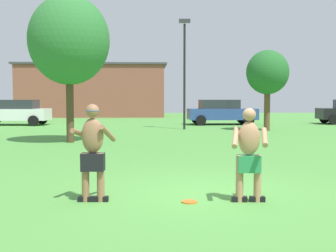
{
  "coord_description": "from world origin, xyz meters",
  "views": [
    {
      "loc": [
        -1.11,
        -8.16,
        1.8
      ],
      "look_at": [
        -0.72,
        0.47,
        1.23
      ],
      "focal_mm": 48.14,
      "sensor_mm": 36.0,
      "label": 1
    }
  ],
  "objects_px": {
    "player_in_green": "(249,153)",
    "frisbee": "(189,202)",
    "player_with_cap": "(93,148)",
    "car_blue_far_end": "(221,112)",
    "tree_right_field": "(69,41)",
    "tree_left_field": "(268,73)",
    "car_white_near_post": "(15,112)",
    "lamp_post": "(184,62)"
  },
  "relations": [
    {
      "from": "car_blue_far_end",
      "to": "car_white_near_post",
      "type": "bearing_deg",
      "value": 179.91
    },
    {
      "from": "player_in_green",
      "to": "lamp_post",
      "type": "xyz_separation_m",
      "value": [
        0.28,
        16.81,
        2.77
      ]
    },
    {
      "from": "frisbee",
      "to": "tree_left_field",
      "type": "xyz_separation_m",
      "value": [
        5.53,
        15.72,
        3.0
      ]
    },
    {
      "from": "player_in_green",
      "to": "tree_right_field",
      "type": "relative_size",
      "value": 0.28
    },
    {
      "from": "player_with_cap",
      "to": "lamp_post",
      "type": "relative_size",
      "value": 0.28
    },
    {
      "from": "player_with_cap",
      "to": "car_blue_far_end",
      "type": "relative_size",
      "value": 0.39
    },
    {
      "from": "player_in_green",
      "to": "car_white_near_post",
      "type": "relative_size",
      "value": 0.36
    },
    {
      "from": "player_with_cap",
      "to": "lamp_post",
      "type": "bearing_deg",
      "value": 80.03
    },
    {
      "from": "car_white_near_post",
      "to": "lamp_post",
      "type": "relative_size",
      "value": 0.74
    },
    {
      "from": "car_white_near_post",
      "to": "car_blue_far_end",
      "type": "xyz_separation_m",
      "value": [
        12.96,
        -0.02,
        0.0
      ]
    },
    {
      "from": "frisbee",
      "to": "lamp_post",
      "type": "bearing_deg",
      "value": 85.61
    },
    {
      "from": "tree_right_field",
      "to": "car_blue_far_end",
      "type": "bearing_deg",
      "value": 54.44
    },
    {
      "from": "car_white_near_post",
      "to": "car_blue_far_end",
      "type": "bearing_deg",
      "value": -0.09
    },
    {
      "from": "tree_right_field",
      "to": "frisbee",
      "type": "bearing_deg",
      "value": -69.82
    },
    {
      "from": "player_with_cap",
      "to": "tree_left_field",
      "type": "xyz_separation_m",
      "value": [
        7.17,
        15.56,
        2.08
      ]
    },
    {
      "from": "player_with_cap",
      "to": "tree_right_field",
      "type": "distance_m",
      "value": 10.6
    },
    {
      "from": "player_in_green",
      "to": "tree_right_field",
      "type": "bearing_deg",
      "value": 115.1
    },
    {
      "from": "frisbee",
      "to": "tree_left_field",
      "type": "distance_m",
      "value": 16.93
    },
    {
      "from": "player_with_cap",
      "to": "car_white_near_post",
      "type": "distance_m",
      "value": 21.99
    },
    {
      "from": "car_blue_far_end",
      "to": "tree_left_field",
      "type": "xyz_separation_m",
      "value": [
        1.56,
        -5.15,
        2.18
      ]
    },
    {
      "from": "car_white_near_post",
      "to": "car_blue_far_end",
      "type": "relative_size",
      "value": 1.01
    },
    {
      "from": "player_with_cap",
      "to": "frisbee",
      "type": "relative_size",
      "value": 6.34
    },
    {
      "from": "lamp_post",
      "to": "tree_left_field",
      "type": "xyz_separation_m",
      "value": [
        4.24,
        -1.11,
        -0.61
      ]
    },
    {
      "from": "lamp_post",
      "to": "tree_right_field",
      "type": "distance_m",
      "value": 8.38
    },
    {
      "from": "player_in_green",
      "to": "tree_right_field",
      "type": "distance_m",
      "value": 11.57
    },
    {
      "from": "car_blue_far_end",
      "to": "frisbee",
      "type": "bearing_deg",
      "value": -100.78
    },
    {
      "from": "player_with_cap",
      "to": "tree_right_field",
      "type": "xyz_separation_m",
      "value": [
        -2.08,
        9.95,
        3.01
      ]
    },
    {
      "from": "player_in_green",
      "to": "frisbee",
      "type": "height_order",
      "value": "player_in_green"
    },
    {
      "from": "frisbee",
      "to": "car_blue_far_end",
      "type": "bearing_deg",
      "value": 79.22
    },
    {
      "from": "tree_right_field",
      "to": "player_with_cap",
      "type": "bearing_deg",
      "value": -78.22
    },
    {
      "from": "frisbee",
      "to": "tree_left_field",
      "type": "height_order",
      "value": "tree_left_field"
    },
    {
      "from": "lamp_post",
      "to": "player_in_green",
      "type": "bearing_deg",
      "value": -90.94
    },
    {
      "from": "car_blue_far_end",
      "to": "tree_right_field",
      "type": "height_order",
      "value": "tree_right_field"
    },
    {
      "from": "player_with_cap",
      "to": "car_white_near_post",
      "type": "height_order",
      "value": "player_with_cap"
    },
    {
      "from": "car_blue_far_end",
      "to": "lamp_post",
      "type": "bearing_deg",
      "value": -123.58
    },
    {
      "from": "car_white_near_post",
      "to": "tree_right_field",
      "type": "xyz_separation_m",
      "value": [
        5.27,
        -10.78,
        3.11
      ]
    },
    {
      "from": "tree_left_field",
      "to": "tree_right_field",
      "type": "height_order",
      "value": "tree_right_field"
    },
    {
      "from": "player_in_green",
      "to": "car_blue_far_end",
      "type": "relative_size",
      "value": 0.37
    },
    {
      "from": "frisbee",
      "to": "car_blue_far_end",
      "type": "xyz_separation_m",
      "value": [
        3.97,
        20.87,
        0.81
      ]
    },
    {
      "from": "tree_left_field",
      "to": "tree_right_field",
      "type": "bearing_deg",
      "value": -148.75
    },
    {
      "from": "player_with_cap",
      "to": "lamp_post",
      "type": "distance_m",
      "value": 17.14
    },
    {
      "from": "car_blue_far_end",
      "to": "lamp_post",
      "type": "distance_m",
      "value": 5.6
    }
  ]
}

